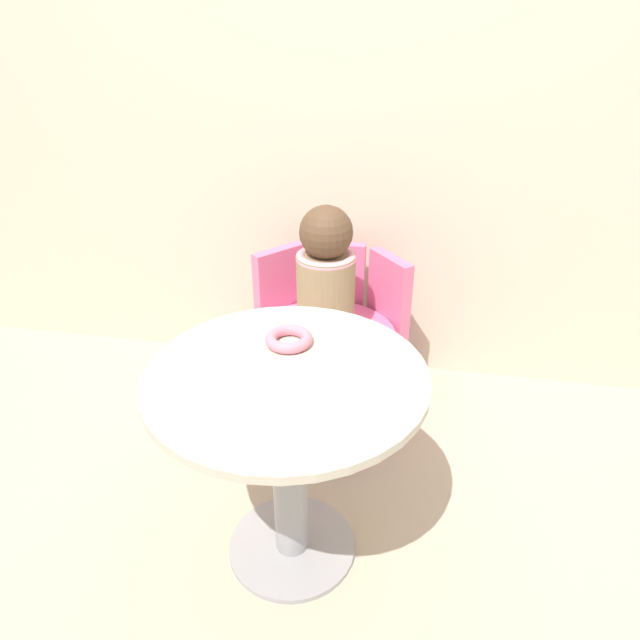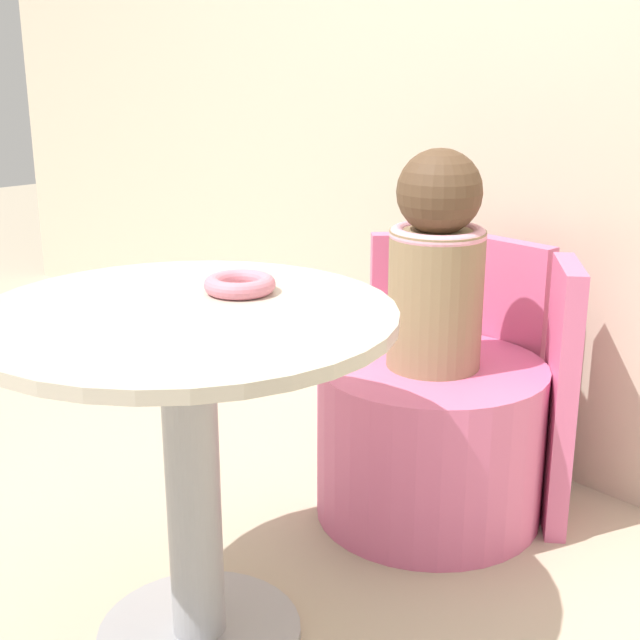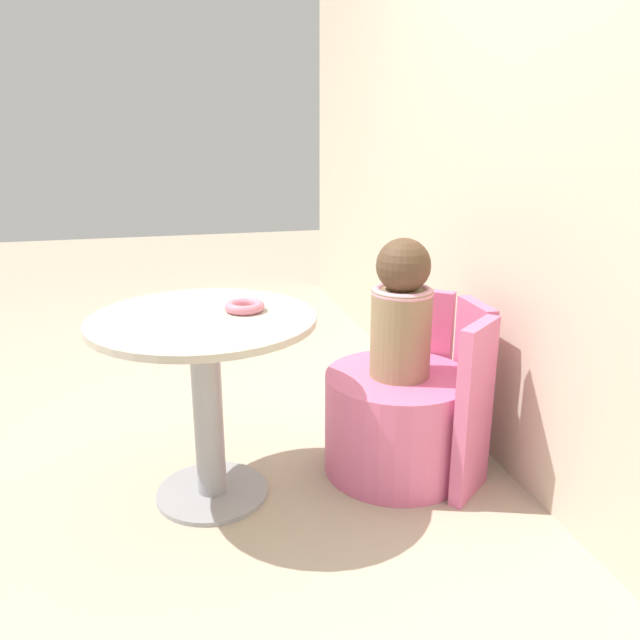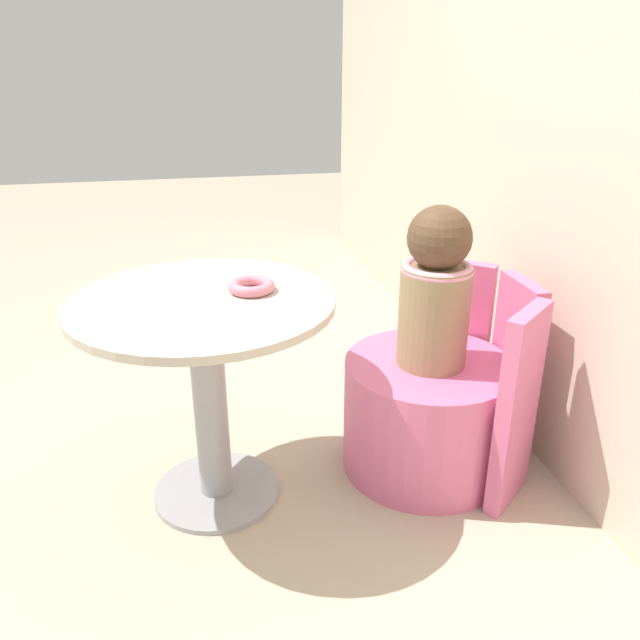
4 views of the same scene
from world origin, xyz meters
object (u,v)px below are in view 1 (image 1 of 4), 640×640
object	(u,v)px
round_table	(288,428)
child_figure	(326,275)
donut	(289,339)
tub_chair	(325,373)

from	to	relation	value
round_table	child_figure	xyz separation A→B (m)	(-0.02, 0.72, 0.15)
round_table	child_figure	distance (m)	0.74
child_figure	donut	distance (m)	0.58
round_table	tub_chair	bearing A→B (deg)	91.22
child_figure	donut	world-z (taller)	child_figure
donut	tub_chair	bearing A→B (deg)	88.94
child_figure	round_table	bearing A→B (deg)	-88.78
tub_chair	donut	distance (m)	0.77
child_figure	tub_chair	bearing A→B (deg)	0.00
child_figure	donut	size ratio (longest dim) A/B	3.78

